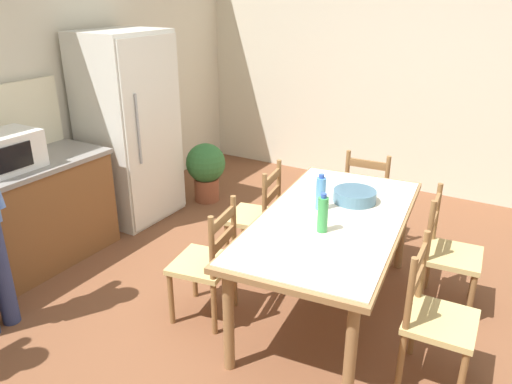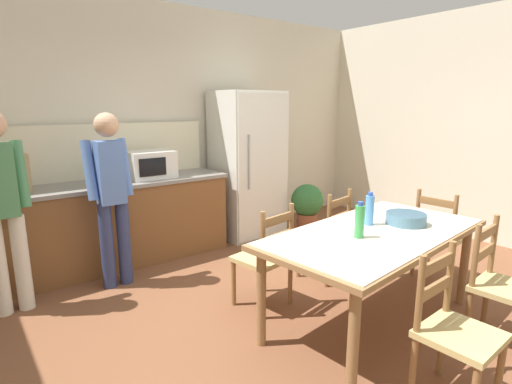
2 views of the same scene
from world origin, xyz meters
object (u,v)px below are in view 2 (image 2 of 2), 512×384
(bottle_off_centre, at_px, (370,210))
(serving_bowl, at_px, (406,218))
(bottle_near_centre, at_px, (360,221))
(chair_side_far_left, at_px, (265,258))
(dining_table, at_px, (375,240))
(chair_side_far_right, at_px, (327,236))
(person_at_counter, at_px, (111,191))
(chair_side_near_left, at_px, (454,331))
(refrigerator, at_px, (248,165))
(person_at_sink, at_px, (2,203))
(chair_side_near_right, at_px, (501,286))
(potted_plant, at_px, (307,205))
(microwave, at_px, (150,165))
(chair_head_end, at_px, (439,236))
(paper_bag, at_px, (15,174))

(bottle_off_centre, height_order, serving_bowl, bottle_off_centre)
(bottle_near_centre, bearing_deg, chair_side_far_left, 109.59)
(dining_table, distance_m, chair_side_far_right, 0.92)
(chair_side_far_left, xyz_separation_m, person_at_counter, (-0.88, 1.21, 0.49))
(chair_side_near_left, bearing_deg, dining_table, 64.43)
(refrigerator, height_order, person_at_sink, refrigerator)
(chair_side_far_left, bearing_deg, chair_side_near_left, 86.51)
(person_at_sink, bearing_deg, chair_side_far_left, -125.15)
(refrigerator, height_order, person_at_counter, refrigerator)
(dining_table, relative_size, chair_side_near_left, 2.20)
(bottle_near_centre, xyz_separation_m, serving_bowl, (0.58, -0.01, -0.07))
(dining_table, distance_m, chair_side_near_right, 0.92)
(bottle_off_centre, distance_m, chair_side_far_left, 0.95)
(chair_side_near_left, bearing_deg, bottle_near_centre, 79.65)
(refrigerator, xyz_separation_m, dining_table, (-0.57, -2.44, -0.25))
(chair_side_far_left, distance_m, chair_side_far_right, 0.86)
(chair_side_far_left, distance_m, person_at_sink, 2.19)
(bottle_off_centre, xyz_separation_m, potted_plant, (1.18, 1.88, -0.51))
(microwave, height_order, chair_side_far_left, microwave)
(bottle_off_centre, distance_m, chair_side_far_right, 0.87)
(dining_table, height_order, chair_side_far_left, chair_side_far_left)
(chair_side_far_left, relative_size, person_at_sink, 0.54)
(bottle_near_centre, relative_size, chair_side_near_right, 0.30)
(bottle_off_centre, xyz_separation_m, serving_bowl, (0.26, -0.17, -0.07))
(serving_bowl, xyz_separation_m, chair_side_far_right, (0.01, 0.85, -0.38))
(bottle_off_centre, relative_size, chair_side_far_left, 0.30)
(bottle_off_centre, bearing_deg, chair_head_end, -0.04)
(potted_plant, bearing_deg, serving_bowl, -114.18)
(chair_side_near_right, bearing_deg, serving_bowl, 98.96)
(serving_bowl, xyz_separation_m, person_at_counter, (-1.72, 1.97, 0.11))
(dining_table, bearing_deg, chair_head_end, 5.92)
(dining_table, relative_size, chair_side_near_right, 2.20)
(microwave, xyz_separation_m, bottle_near_centre, (0.54, -2.48, -0.17))
(chair_side_far_left, height_order, person_at_sink, person_at_sink)
(paper_bag, distance_m, person_at_counter, 0.88)
(bottle_off_centre, bearing_deg, serving_bowl, -33.03)
(refrigerator, height_order, bottle_near_centre, refrigerator)
(chair_side_near_left, bearing_deg, refrigerator, 71.78)
(refrigerator, distance_m, bottle_off_centre, 2.36)
(chair_side_near_left, bearing_deg, potted_plant, 57.87)
(chair_head_end, xyz_separation_m, chair_side_near_right, (-0.73, -0.86, 0.00))
(microwave, height_order, person_at_counter, person_at_counter)
(chair_head_end, height_order, chair_side_near_right, same)
(chair_side_far_right, bearing_deg, bottle_off_centre, 59.10)
(bottle_near_centre, bearing_deg, person_at_sink, 135.47)
(microwave, distance_m, dining_table, 2.60)
(refrigerator, relative_size, bottle_near_centre, 7.02)
(bottle_near_centre, xyz_separation_m, person_at_sink, (-2.01, 1.98, 0.05))
(chair_side_near_right, distance_m, person_at_sink, 3.88)
(microwave, xyz_separation_m, chair_side_near_left, (0.43, -3.27, -0.63))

